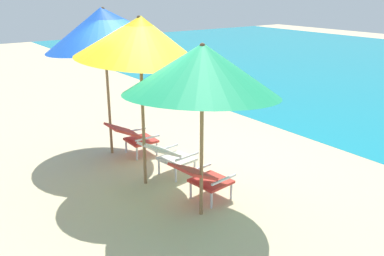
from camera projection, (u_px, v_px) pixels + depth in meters
name	position (u px, v px, depth m)	size (l,w,h in m)	color
ground_plane	(325.00, 128.00, 9.37)	(40.00, 40.00, 0.00)	#CCB78E
lounge_chair_left	(132.00, 136.00, 7.71)	(0.56, 0.88, 0.68)	red
lounge_chair_center	(169.00, 155.00, 6.83)	(0.64, 0.93, 0.68)	silver
lounge_chair_right	(203.00, 177.00, 6.03)	(0.63, 0.93, 0.68)	red
beach_umbrella_left	(104.00, 27.00, 7.23)	(2.81, 2.84, 2.80)	olive
beach_umbrella_center	(140.00, 38.00, 6.01)	(2.69, 2.70, 2.72)	olive
beach_umbrella_right	(202.00, 70.00, 5.17)	(2.86, 2.87, 2.46)	olive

